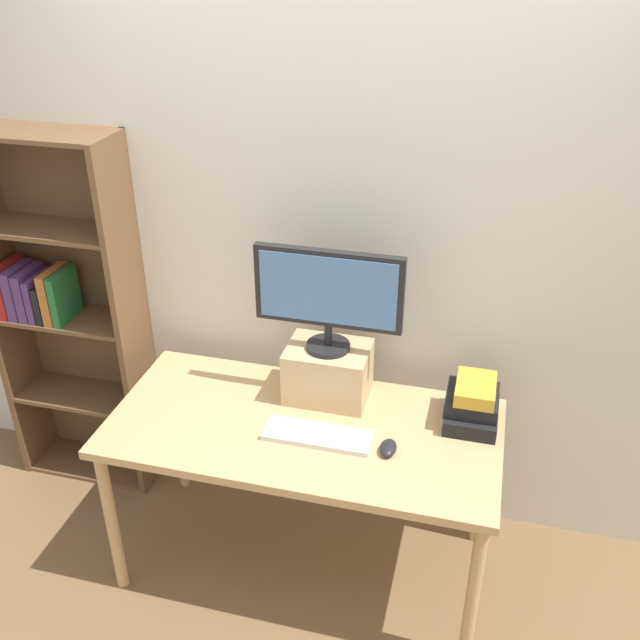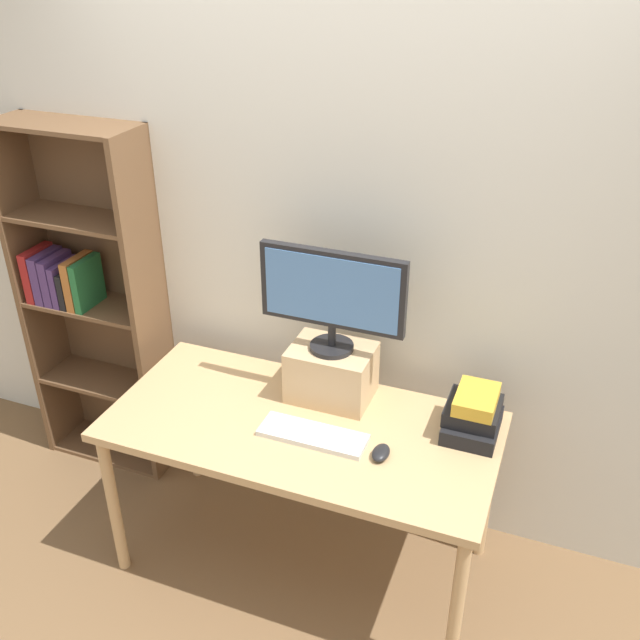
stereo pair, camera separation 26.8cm
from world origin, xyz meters
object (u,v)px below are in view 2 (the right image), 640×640
at_px(riser_box, 332,373).
at_px(keyboard, 313,435).
at_px(computer_mouse, 381,453).
at_px(computer_monitor, 332,294).
at_px(book_stack, 473,414).
at_px(desk, 302,438).
at_px(bookshelf_unit, 91,299).

height_order(riser_box, keyboard, riser_box).
bearing_deg(computer_mouse, riser_box, 135.72).
distance_m(computer_monitor, book_stack, 0.72).
xyz_separation_m(computer_mouse, book_stack, (0.29, 0.27, 0.06)).
bearing_deg(computer_mouse, keyboard, 177.22).
relative_size(computer_monitor, book_stack, 2.29).
xyz_separation_m(riser_box, book_stack, (0.59, -0.03, -0.03)).
xyz_separation_m(keyboard, book_stack, (0.56, 0.26, 0.07)).
distance_m(riser_box, computer_mouse, 0.44).
xyz_separation_m(desk, computer_monitor, (0.05, 0.22, 0.55)).
distance_m(desk, computer_mouse, 0.37).
distance_m(riser_box, keyboard, 0.31).
height_order(bookshelf_unit, riser_box, bookshelf_unit).
height_order(bookshelf_unit, computer_mouse, bookshelf_unit).
distance_m(keyboard, computer_mouse, 0.28).
xyz_separation_m(computer_monitor, keyboard, (0.03, -0.29, -0.47)).
bearing_deg(bookshelf_unit, computer_monitor, -6.35).
bearing_deg(riser_box, keyboard, -84.02).
xyz_separation_m(riser_box, keyboard, (0.03, -0.29, -0.10)).
relative_size(desk, keyboard, 3.68).
height_order(desk, computer_monitor, computer_monitor).
bearing_deg(keyboard, bookshelf_unit, 162.06).
relative_size(desk, bookshelf_unit, 0.88).
xyz_separation_m(computer_monitor, computer_mouse, (0.31, -0.30, -0.46)).
xyz_separation_m(bookshelf_unit, book_stack, (1.89, -0.17, -0.06)).
relative_size(computer_mouse, book_stack, 0.40).
bearing_deg(book_stack, computer_monitor, 177.46).
bearing_deg(riser_box, bookshelf_unit, 173.71).
distance_m(bookshelf_unit, computer_mouse, 1.67).
height_order(computer_monitor, keyboard, computer_monitor).
height_order(desk, book_stack, book_stack).
xyz_separation_m(riser_box, computer_mouse, (0.31, -0.30, -0.10)).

